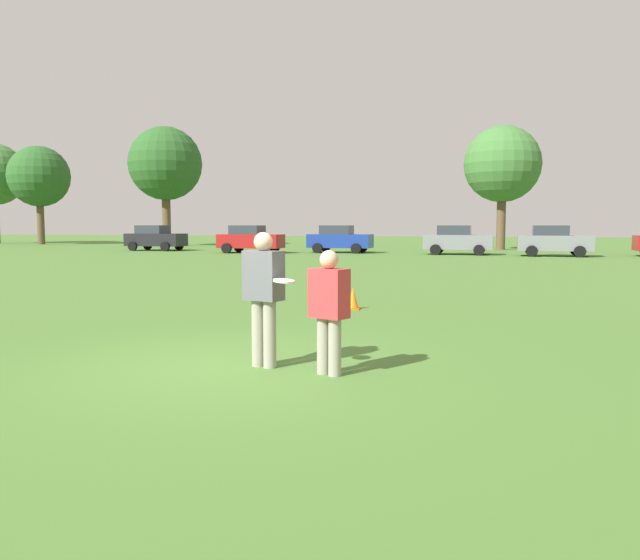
% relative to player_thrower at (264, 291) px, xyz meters
% --- Properties ---
extents(ground_plane, '(188.80, 188.80, 0.00)m').
position_rel_player_thrower_xyz_m(ground_plane, '(-0.43, -0.12, -0.99)').
color(ground_plane, '#47702D').
extents(player_thrower, '(0.55, 0.41, 1.76)m').
position_rel_player_thrower_xyz_m(player_thrower, '(0.00, 0.00, 0.00)').
color(player_thrower, gray).
rests_on(player_thrower, ground).
extents(player_defender, '(0.53, 0.43, 1.54)m').
position_rel_player_thrower_xyz_m(player_defender, '(0.93, -0.20, -0.13)').
color(player_defender, gray).
rests_on(player_defender, ground).
extents(frisbee, '(0.27, 0.27, 0.06)m').
position_rel_player_thrower_xyz_m(frisbee, '(0.35, -0.23, 0.17)').
color(frisbee, white).
extents(traffic_cone, '(0.32, 0.32, 0.48)m').
position_rel_player_thrower_xyz_m(traffic_cone, '(-0.08, 5.84, -0.76)').
color(traffic_cone, '#D8590C').
rests_on(traffic_cone, ground).
extents(parked_car_near_left, '(4.23, 2.27, 1.82)m').
position_rel_player_thrower_xyz_m(parked_car_near_left, '(-20.64, 33.25, -0.07)').
color(parked_car_near_left, black).
rests_on(parked_car_near_left, ground).
extents(parked_car_mid_left, '(4.23, 2.27, 1.82)m').
position_rel_player_thrower_xyz_m(parked_car_mid_left, '(-12.55, 31.33, -0.07)').
color(parked_car_mid_left, maroon).
rests_on(parked_car_mid_left, ground).
extents(parked_car_center, '(4.23, 2.27, 1.82)m').
position_rel_player_thrower_xyz_m(parked_car_center, '(-6.94, 33.27, -0.07)').
color(parked_car_center, navy).
rests_on(parked_car_center, ground).
extents(parked_car_mid_right, '(4.23, 2.27, 1.82)m').
position_rel_player_thrower_xyz_m(parked_car_mid_right, '(0.80, 32.60, -0.07)').
color(parked_car_mid_right, slate).
rests_on(parked_car_mid_right, ground).
extents(parked_car_near_right, '(4.23, 2.27, 1.82)m').
position_rel_player_thrower_xyz_m(parked_car_near_right, '(6.41, 31.91, -0.07)').
color(parked_car_near_right, slate).
rests_on(parked_car_near_right, ground).
extents(tree_west_maple, '(5.72, 5.72, 9.30)m').
position_rel_player_thrower_xyz_m(tree_west_maple, '(-38.70, 43.52, 5.41)').
color(tree_west_maple, brown).
rests_on(tree_west_maple, ground).
extents(tree_center_elm, '(6.45, 6.45, 10.48)m').
position_rel_player_thrower_xyz_m(tree_center_elm, '(-25.06, 42.96, 6.21)').
color(tree_center_elm, brown).
rests_on(tree_center_elm, ground).
extents(tree_east_birch, '(5.66, 5.66, 9.19)m').
position_rel_player_thrower_xyz_m(tree_east_birch, '(3.53, 41.55, 5.33)').
color(tree_east_birch, brown).
rests_on(tree_east_birch, ground).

